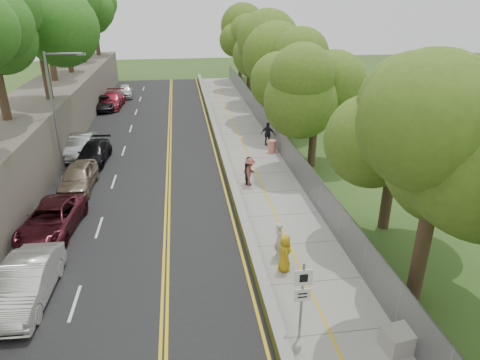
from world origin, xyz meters
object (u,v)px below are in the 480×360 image
car_2 (52,219)px  painter_0 (285,253)px  streetlight (57,106)px  signpost (302,293)px  concrete_block (401,339)px  person_far (268,134)px  construction_barrel (272,146)px  car_1 (26,283)px

car_2 → painter_0: size_ratio=3.00×
painter_0 → streetlight: bearing=41.8°
signpost → painter_0: 4.17m
signpost → concrete_block: (3.25, -0.98, -1.52)m
person_far → concrete_block: bearing=114.9°
construction_barrel → person_far: (0.01, 1.62, 0.47)m
painter_0 → person_far: person_far is taller
car_1 → construction_barrel: bearing=51.8°
concrete_block → person_far: bearing=90.5°
concrete_block → person_far: (-0.20, 21.62, 0.56)m
car_1 → person_far: size_ratio=2.60×
concrete_block → painter_0: bearing=119.7°
construction_barrel → person_far: 1.69m
concrete_block → car_1: car_1 is taller
car_1 → person_far: 21.59m
signpost → construction_barrel: (3.05, 19.02, -1.43)m
person_far → construction_barrel: bearing=114.1°
streetlight → concrete_block: bearing=-50.6°
car_2 → construction_barrel: bearing=42.6°
signpost → construction_barrel: signpost is taller
car_1 → painter_0: 10.46m
signpost → construction_barrel: bearing=80.9°
construction_barrel → signpost: bearing=-99.1°
car_2 → person_far: size_ratio=2.72×
streetlight → concrete_block: streetlight is taller
painter_0 → person_far: size_ratio=0.91×
signpost → car_2: signpost is taller
car_1 → painter_0: size_ratio=2.86×
signpost → streetlight: bearing=124.1°
signpost → car_2: bearing=139.7°
car_2 → painter_0: 11.90m
signpost → painter_0: size_ratio=1.80×
concrete_block → car_2: 16.90m
signpost → person_far: bearing=81.6°
streetlight → signpost: (11.51, -17.02, -2.68)m
streetlight → construction_barrel: 15.26m
construction_barrel → car_1: car_1 is taller
streetlight → painter_0: streetlight is taller
car_2 → painter_0: (10.86, -4.87, 0.15)m
streetlight → person_far: (14.57, 3.62, -3.64)m
streetlight → car_1: (1.46, -13.53, -3.79)m
streetlight → car_2: size_ratio=1.55×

